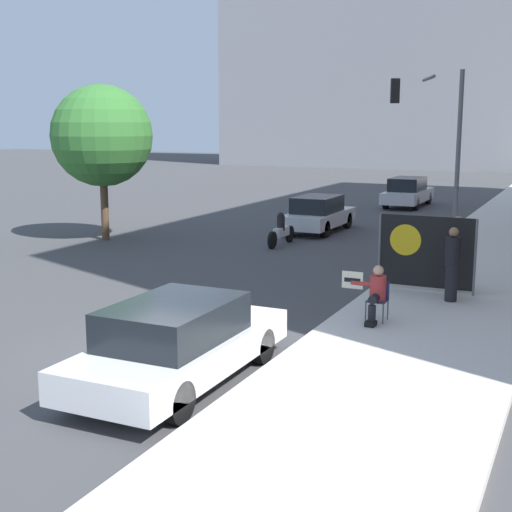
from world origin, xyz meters
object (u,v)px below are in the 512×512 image
motorcycle_on_road (281,231)px  car_on_road_nearest (318,214)px  seated_protester (376,292)px  jogger_on_sidewalk (452,264)px  pedestrian_behind (457,252)px  traffic_light_pole (435,127)px  protest_banner (425,252)px  parked_car_curbside (178,342)px  street_tree_near_curb (102,136)px  car_on_road_midblock (408,192)px

motorcycle_on_road → car_on_road_nearest: bearing=89.3°
seated_protester → car_on_road_nearest: (-5.78, 12.22, -0.07)m
jogger_on_sidewalk → pedestrian_behind: size_ratio=0.95×
seated_protester → motorcycle_on_road: bearing=142.7°
seated_protester → car_on_road_nearest: car_on_road_nearest is taller
traffic_light_pole → motorcycle_on_road: 6.49m
protest_banner → parked_car_curbside: (-2.37, -7.69, -0.43)m
protest_banner → street_tree_near_curb: (-12.47, 3.79, 2.64)m
motorcycle_on_road → seated_protester: bearing=-55.9°
car_on_road_nearest → car_on_road_midblock: (1.17, 10.08, 0.03)m
car_on_road_midblock → parked_car_curbside: bearing=-84.5°
pedestrian_behind → car_on_road_midblock: 19.36m
traffic_light_pole → jogger_on_sidewalk: bearing=-75.6°
car_on_road_midblock → street_tree_near_curb: size_ratio=0.85×
jogger_on_sidewalk → street_tree_near_curb: (-13.26, 4.55, 2.73)m
pedestrian_behind → street_tree_near_curb: street_tree_near_curb is taller
parked_car_curbside → street_tree_near_curb: street_tree_near_curb is taller
street_tree_near_curb → motorcycle_on_road: bearing=14.4°
parked_car_curbside → car_on_road_nearest: car_on_road_nearest is taller
car_on_road_nearest → street_tree_near_curb: bearing=-140.6°
seated_protester → jogger_on_sidewalk: (1.12, 2.43, 0.26)m
parked_car_curbside → car_on_road_midblock: 26.91m
protest_banner → car_on_road_nearest: 10.90m
motorcycle_on_road → protest_banner: bearing=-41.4°
parked_car_curbside → car_on_road_midblock: size_ratio=0.97×
car_on_road_nearest → motorcycle_on_road: (-0.04, -3.61, -0.19)m
motorcycle_on_road → traffic_light_pole: bearing=31.8°
jogger_on_sidewalk → car_on_road_midblock: (-5.73, 19.86, -0.30)m
jogger_on_sidewalk → car_on_road_midblock: jogger_on_sidewalk is taller
parked_car_curbside → car_on_road_midblock: car_on_road_midblock is taller
parked_car_curbside → car_on_road_nearest: 17.12m
seated_protester → motorcycle_on_road: size_ratio=0.55×
pedestrian_behind → car_on_road_midblock: bearing=-68.6°
traffic_light_pole → car_on_road_midblock: size_ratio=1.24×
jogger_on_sidewalk → traffic_light_pole: size_ratio=0.29×
jogger_on_sidewalk → protest_banner: 1.10m
seated_protester → street_tree_near_curb: size_ratio=0.21×
pedestrian_behind → traffic_light_pole: (-2.19, 7.70, 2.99)m
seated_protester → car_on_road_nearest: bearing=134.0°
protest_banner → parked_car_curbside: 8.06m
protest_banner → street_tree_near_curb: bearing=163.1°
jogger_on_sidewalk → car_on_road_nearest: size_ratio=0.40×
traffic_light_pole → car_on_road_nearest: traffic_light_pole is taller
traffic_light_pole → motorcycle_on_road: bearing=-148.2°
car_on_road_midblock → street_tree_near_curb: (-7.53, -15.31, 3.03)m
parked_car_curbside → car_on_road_midblock: (-2.57, 26.79, 0.03)m
car_on_road_nearest → traffic_light_pole: bearing=-9.3°
pedestrian_behind → car_on_road_midblock: (-5.60, 18.53, -0.35)m
seated_protester → car_on_road_midblock: (-4.61, 22.30, -0.04)m
protest_banner → traffic_light_pole: 8.91m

